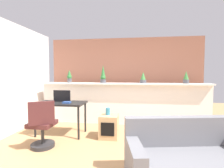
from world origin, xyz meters
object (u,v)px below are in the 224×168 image
potted_plant_0 (69,77)px  potted_plant_2 (143,78)px  couch (188,162)px  office_chair (42,128)px  side_cube_shelf (109,126)px  book_on_desk (67,102)px  desk (61,106)px  potted_plant_3 (186,78)px  tv_monitor (62,96)px  vase_on_shelf (108,111)px  potted_plant_1 (103,75)px

potted_plant_0 → potted_plant_2: (2.09, 0.01, -0.03)m
potted_plant_2 → couch: 2.68m
office_chair → side_cube_shelf: 1.36m
side_cube_shelf → book_on_desk: book_on_desk is taller
potted_plant_2 → book_on_desk: potted_plant_2 is taller
desk → book_on_desk: 0.24m
potted_plant_3 → book_on_desk: (-2.83, -1.10, -0.54)m
potted_plant_3 → tv_monitor: size_ratio=0.80×
side_cube_shelf → vase_on_shelf: size_ratio=3.20×
potted_plant_1 → desk: (-0.81, -0.96, -0.70)m
potted_plant_2 → side_cube_shelf: size_ratio=0.62×
potted_plant_3 → tv_monitor: potted_plant_3 is taller
office_chair → book_on_desk: (0.22, 0.64, 0.38)m
potted_plant_1 → side_cube_shelf: size_ratio=1.00×
potted_plant_0 → tv_monitor: bearing=-79.2°
potted_plant_1 → side_cube_shelf: 1.55m
tv_monitor → vase_on_shelf: bearing=-5.9°
potted_plant_1 → vase_on_shelf: bearing=-73.6°
vase_on_shelf → tv_monitor: bearing=174.1°
potted_plant_1 → office_chair: bearing=-116.1°
office_chair → side_cube_shelf: bearing=30.6°
couch → potted_plant_3: bearing=75.1°
potted_plant_0 → book_on_desk: size_ratio=2.23×
tv_monitor → office_chair: size_ratio=0.44×
couch → potted_plant_2: bearing=100.7°
potted_plant_1 → office_chair: size_ratio=0.55×
potted_plant_1 → couch: potted_plant_1 is taller
potted_plant_0 → desk: 1.20m
side_cube_shelf → office_chair: bearing=-149.4°
potted_plant_3 → couch: bearing=-104.9°
potted_plant_3 → office_chair: (-3.05, -1.74, -0.92)m
desk → potted_plant_2: bearing=27.5°
potted_plant_1 → potted_plant_3: (2.21, 0.02, -0.06)m
book_on_desk → couch: 2.61m
potted_plant_3 → office_chair: bearing=-150.3°
side_cube_shelf → vase_on_shelf: 0.33m
vase_on_shelf → couch: (1.27, -1.42, -0.30)m
potted_plant_2 → potted_plant_0: bearing=-179.8°
potted_plant_1 → book_on_desk: size_ratio=3.03×
book_on_desk → potted_plant_0: bearing=108.7°
potted_plant_0 → tv_monitor: potted_plant_0 is taller
potted_plant_2 → tv_monitor: size_ratio=0.77×
potted_plant_0 → side_cube_shelf: (1.31, -1.05, -1.08)m
desk → vase_on_shelf: size_ratio=7.05×
desk → side_cube_shelf: bearing=-3.2°
side_cube_shelf → couch: couch is taller
potted_plant_1 → vase_on_shelf: 1.30m
potted_plant_3 → book_on_desk: 3.08m
potted_plant_0 → couch: (2.55, -2.44, -1.04)m
potted_plant_0 → side_cube_shelf: size_ratio=0.74×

